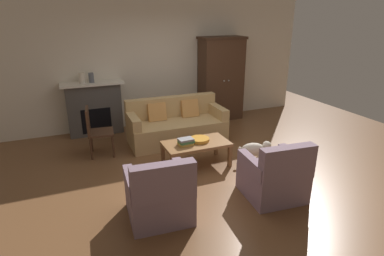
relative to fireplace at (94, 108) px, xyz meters
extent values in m
plane|color=brown|center=(1.55, -2.30, -0.57)|extent=(9.60, 9.60, 0.00)
cube|color=silver|center=(1.55, 0.25, 0.83)|extent=(7.20, 0.10, 2.80)
cube|color=#4C4947|center=(0.00, 0.00, -0.03)|extent=(1.10, 0.36, 1.08)
cube|color=black|center=(0.00, -0.18, -0.23)|extent=(0.60, 0.01, 0.52)
cube|color=white|center=(0.00, -0.02, 0.53)|extent=(1.26, 0.48, 0.04)
cube|color=#472D1E|center=(2.95, -0.08, 0.38)|extent=(1.00, 0.52, 1.90)
cube|color=#3C271A|center=(2.95, -0.08, 1.36)|extent=(1.06, 0.55, 0.06)
sphere|color=#ADAFB5|center=(2.89, -0.35, 0.42)|extent=(0.04, 0.04, 0.04)
sphere|color=#ADAFB5|center=(3.01, -0.35, 0.42)|extent=(0.04, 0.04, 0.04)
cube|color=tan|center=(1.45, -1.12, -0.35)|extent=(1.91, 0.87, 0.44)
cube|color=tan|center=(1.45, -0.78, 0.08)|extent=(1.90, 0.21, 0.42)
cube|color=tan|center=(0.57, -1.11, -0.02)|extent=(0.17, 0.80, 0.22)
cube|color=tan|center=(2.33, -1.14, -0.02)|extent=(0.17, 0.80, 0.22)
cube|color=tan|center=(1.10, -0.92, 0.04)|extent=(0.36, 0.19, 0.37)
cube|color=tan|center=(1.80, -0.93, 0.04)|extent=(0.36, 0.19, 0.37)
cube|color=olive|center=(1.38, -2.24, -0.17)|extent=(1.10, 0.60, 0.05)
cube|color=brown|center=(0.87, -2.50, -0.38)|extent=(0.06, 0.06, 0.37)
cube|color=brown|center=(1.89, -2.50, -0.38)|extent=(0.06, 0.06, 0.37)
cube|color=brown|center=(0.87, -1.98, -0.38)|extent=(0.06, 0.06, 0.37)
cube|color=brown|center=(1.89, -1.98, -0.38)|extent=(0.06, 0.06, 0.37)
cylinder|color=orange|center=(1.46, -2.21, -0.12)|extent=(0.33, 0.33, 0.06)
cube|color=gold|center=(1.18, -2.27, -0.13)|extent=(0.25, 0.18, 0.04)
cube|color=#427A4C|center=(1.19, -2.27, -0.09)|extent=(0.25, 0.19, 0.04)
cube|color=gray|center=(1.18, -2.27, -0.05)|extent=(0.25, 0.18, 0.03)
cylinder|color=beige|center=(-0.18, -0.02, 0.66)|extent=(0.12, 0.12, 0.22)
cylinder|color=#565B66|center=(0.00, -0.02, 0.65)|extent=(0.11, 0.11, 0.20)
cube|color=gray|center=(0.37, -3.38, -0.36)|extent=(0.81, 0.81, 0.42)
cube|color=gray|center=(0.35, -3.69, 0.08)|extent=(0.77, 0.22, 0.46)
cube|color=gray|center=(0.70, -3.41, -0.05)|extent=(0.17, 0.71, 0.20)
cube|color=gray|center=(0.04, -3.36, -0.05)|extent=(0.17, 0.71, 0.20)
cube|color=gray|center=(2.00, -3.53, -0.36)|extent=(0.83, 0.83, 0.42)
cube|color=gray|center=(1.97, -3.84, 0.08)|extent=(0.77, 0.23, 0.46)
cube|color=gray|center=(2.33, -3.56, -0.05)|extent=(0.18, 0.71, 0.20)
cube|color=gray|center=(1.67, -3.50, -0.05)|extent=(0.18, 0.71, 0.20)
cube|color=#472D1E|center=(-0.04, -1.17, -0.14)|extent=(0.49, 0.49, 0.04)
cylinder|color=#472D1E|center=(0.13, -1.38, -0.36)|extent=(0.04, 0.04, 0.41)
cylinder|color=#472D1E|center=(0.18, -1.00, -0.36)|extent=(0.04, 0.04, 0.41)
cylinder|color=#472D1E|center=(-0.25, -1.34, -0.36)|extent=(0.04, 0.04, 0.41)
cylinder|color=#472D1E|center=(-0.20, -0.96, -0.36)|extent=(0.04, 0.04, 0.41)
cube|color=#472D1E|center=(-0.23, -1.15, 0.11)|extent=(0.09, 0.44, 0.45)
ellipsoid|color=beige|center=(2.33, -2.52, -0.32)|extent=(0.44, 0.31, 0.22)
sphere|color=beige|center=(2.56, -2.59, -0.26)|extent=(0.15, 0.15, 0.15)
cylinder|color=beige|center=(2.47, -2.50, -0.50)|extent=(0.06, 0.06, 0.14)
cylinder|color=beige|center=(2.43, -2.60, -0.50)|extent=(0.06, 0.06, 0.14)
cylinder|color=beige|center=(2.24, -2.43, -0.50)|extent=(0.06, 0.06, 0.14)
cylinder|color=beige|center=(2.20, -2.53, -0.50)|extent=(0.06, 0.06, 0.14)
sphere|color=beige|center=(2.12, -2.45, -0.30)|extent=(0.06, 0.06, 0.06)
camera|label=1|loc=(-0.58, -6.78, 1.91)|focal=29.84mm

